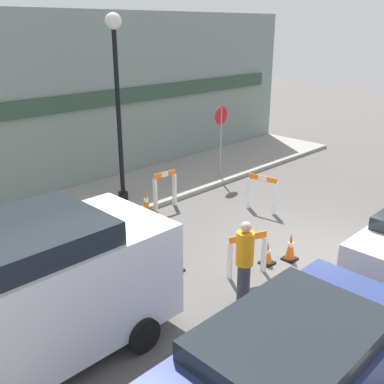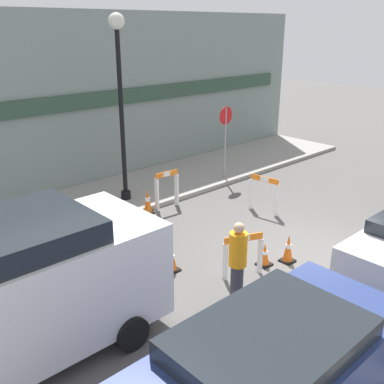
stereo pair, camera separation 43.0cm
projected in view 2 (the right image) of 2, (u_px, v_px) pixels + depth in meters
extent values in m
plane|color=#565451|center=(304.00, 253.00, 10.56)|extent=(60.00, 60.00, 0.00)
cube|color=gray|center=(148.00, 187.00, 14.70)|extent=(18.00, 3.09, 0.13)
cube|color=gray|center=(115.00, 99.00, 14.89)|extent=(18.00, 0.12, 5.50)
cube|color=#2D4738|center=(117.00, 97.00, 14.79)|extent=(16.20, 0.10, 0.50)
cylinder|color=black|center=(126.00, 195.00, 13.48)|extent=(0.29, 0.29, 0.24)
cylinder|color=black|center=(122.00, 119.00, 12.68)|extent=(0.13, 0.13, 4.83)
sphere|color=silver|center=(116.00, 21.00, 11.78)|extent=(0.44, 0.44, 0.44)
cylinder|color=gray|center=(225.00, 143.00, 15.01)|extent=(0.06, 0.06, 2.39)
cylinder|color=red|center=(226.00, 116.00, 14.69)|extent=(0.60, 0.05, 0.60)
cube|color=white|center=(119.00, 225.00, 10.98)|extent=(0.14, 0.11, 0.88)
cube|color=white|center=(122.00, 238.00, 10.30)|extent=(0.14, 0.11, 0.88)
cube|color=orange|center=(119.00, 211.00, 10.46)|extent=(0.39, 0.73, 0.15)
cube|color=white|center=(119.00, 211.00, 10.46)|extent=(0.14, 0.23, 0.14)
cube|color=white|center=(225.00, 262.00, 9.36)|extent=(0.11, 0.14, 0.81)
cube|color=white|center=(260.00, 256.00, 9.61)|extent=(0.11, 0.14, 0.81)
cube|color=orange|center=(244.00, 238.00, 9.32)|extent=(0.82, 0.37, 0.15)
cube|color=white|center=(244.00, 238.00, 9.32)|extent=(0.25, 0.13, 0.14)
cube|color=white|center=(276.00, 201.00, 12.48)|extent=(0.14, 0.08, 0.92)
cube|color=white|center=(251.00, 194.00, 12.97)|extent=(0.14, 0.08, 0.92)
cube|color=orange|center=(265.00, 179.00, 12.54)|extent=(0.14, 0.88, 0.15)
cube|color=white|center=(265.00, 179.00, 12.54)|extent=(0.06, 0.27, 0.14)
cube|color=white|center=(177.00, 190.00, 13.23)|extent=(0.07, 0.14, 0.97)
cube|color=white|center=(157.00, 195.00, 12.83)|extent=(0.07, 0.14, 0.97)
cube|color=orange|center=(167.00, 174.00, 12.83)|extent=(0.76, 0.08, 0.15)
cube|color=white|center=(167.00, 174.00, 12.83)|extent=(0.23, 0.05, 0.13)
cube|color=black|center=(287.00, 261.00, 10.19)|extent=(0.30, 0.30, 0.04)
cone|color=orange|center=(288.00, 247.00, 10.07)|extent=(0.22, 0.22, 0.63)
cylinder|color=white|center=(288.00, 246.00, 10.06)|extent=(0.13, 0.13, 0.09)
cube|color=black|center=(172.00, 270.00, 9.81)|extent=(0.30, 0.30, 0.04)
cone|color=orange|center=(172.00, 258.00, 9.70)|extent=(0.22, 0.23, 0.55)
cylinder|color=white|center=(172.00, 257.00, 9.69)|extent=(0.13, 0.13, 0.08)
cube|color=black|center=(120.00, 223.00, 12.11)|extent=(0.30, 0.30, 0.04)
cone|color=orange|center=(120.00, 214.00, 12.01)|extent=(0.22, 0.22, 0.52)
cylinder|color=white|center=(120.00, 213.00, 12.00)|extent=(0.13, 0.13, 0.07)
cube|color=black|center=(148.00, 213.00, 12.80)|extent=(0.30, 0.30, 0.04)
cone|color=orange|center=(148.00, 200.00, 12.67)|extent=(0.23, 0.22, 0.70)
cylinder|color=white|center=(148.00, 199.00, 12.66)|extent=(0.13, 0.13, 0.10)
cube|color=black|center=(264.00, 264.00, 10.03)|extent=(0.30, 0.30, 0.04)
cone|color=orange|center=(265.00, 253.00, 9.94)|extent=(0.23, 0.22, 0.50)
cylinder|color=white|center=(265.00, 253.00, 9.93)|extent=(0.13, 0.13, 0.07)
cylinder|color=#33333D|center=(237.00, 283.00, 8.59)|extent=(0.34, 0.34, 0.80)
cylinder|color=orange|center=(238.00, 249.00, 8.33)|extent=(0.48, 0.48, 0.67)
sphere|color=#DBAD89|center=(239.00, 228.00, 8.18)|extent=(0.29, 0.29, 0.21)
cube|color=#1E2328|center=(270.00, 347.00, 5.28)|extent=(2.33, 1.61, 0.53)
cylinder|color=black|center=(273.00, 343.00, 7.13)|extent=(0.60, 0.18, 0.60)
cylinder|color=black|center=(348.00, 285.00, 8.70)|extent=(0.60, 0.18, 0.60)
cube|color=white|center=(9.00, 298.00, 6.82)|extent=(4.81, 2.08, 1.69)
cube|color=#1E2328|center=(1.00, 248.00, 6.52)|extent=(2.64, 1.91, 0.72)
cylinder|color=black|center=(70.00, 283.00, 8.78)|extent=(0.60, 0.18, 0.60)
cylinder|color=black|center=(132.00, 333.00, 7.34)|extent=(0.60, 0.18, 0.60)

